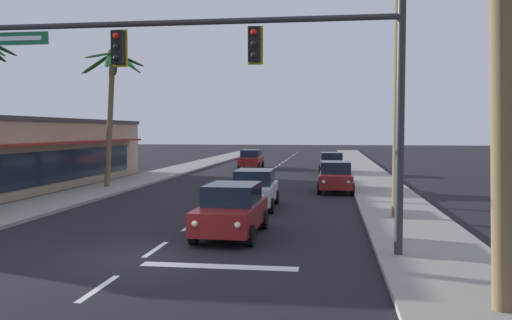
% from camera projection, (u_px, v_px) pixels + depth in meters
% --- Properties ---
extents(ground_plane, '(220.00, 220.00, 0.00)m').
position_uv_depth(ground_plane, '(143.00, 258.00, 14.26)').
color(ground_plane, black).
extents(sidewalk_right, '(3.20, 110.00, 0.14)m').
position_uv_depth(sidewalk_right, '(376.00, 184.00, 32.96)').
color(sidewalk_right, gray).
rests_on(sidewalk_right, ground).
extents(sidewalk_left, '(3.20, 110.00, 0.14)m').
position_uv_depth(sidewalk_left, '(135.00, 181.00, 35.11)').
color(sidewalk_left, gray).
rests_on(sidewalk_left, ground).
extents(lane_markings, '(4.28, 89.55, 0.01)m').
position_uv_depth(lane_markings, '(260.00, 182.00, 34.83)').
color(lane_markings, silver).
rests_on(lane_markings, ground).
extents(traffic_signal_mast, '(11.82, 0.41, 7.24)m').
position_uv_depth(traffic_signal_mast, '(260.00, 67.00, 14.31)').
color(traffic_signal_mast, '#2D2D33').
rests_on(traffic_signal_mast, ground).
extents(sedan_lead_at_stop_bar, '(2.02, 4.48, 1.68)m').
position_uv_depth(sedan_lead_at_stop_bar, '(232.00, 210.00, 17.20)').
color(sedan_lead_at_stop_bar, maroon).
rests_on(sedan_lead_at_stop_bar, ground).
extents(sedan_third_in_queue, '(2.02, 4.48, 1.68)m').
position_uv_depth(sedan_third_in_queue, '(254.00, 189.00, 23.35)').
color(sedan_third_in_queue, silver).
rests_on(sedan_third_in_queue, ground).
extents(sedan_oncoming_far, '(1.98, 4.46, 1.68)m').
position_uv_depth(sedan_oncoming_far, '(251.00, 159.00, 47.51)').
color(sedan_oncoming_far, maroon).
rests_on(sedan_oncoming_far, ground).
extents(sedan_parked_nearest_kerb, '(2.07, 4.50, 1.68)m').
position_uv_depth(sedan_parked_nearest_kerb, '(331.00, 163.00, 41.57)').
color(sedan_parked_nearest_kerb, black).
rests_on(sedan_parked_nearest_kerb, ground).
extents(sedan_parked_mid_kerb, '(1.95, 4.45, 1.68)m').
position_uv_depth(sedan_parked_mid_kerb, '(336.00, 176.00, 29.53)').
color(sedan_parked_mid_kerb, maroon).
rests_on(sedan_parked_mid_kerb, ground).
extents(palm_left_second, '(3.76, 4.20, 8.12)m').
position_uv_depth(palm_left_second, '(112.00, 84.00, 30.79)').
color(palm_left_second, brown).
rests_on(palm_left_second, ground).
extents(palm_right_second, '(3.86, 3.97, 9.91)m').
position_uv_depth(palm_right_second, '(399.00, 31.00, 19.82)').
color(palm_right_second, brown).
rests_on(palm_right_second, ground).
extents(storefront_strip_left, '(7.10, 24.90, 4.12)m').
position_uv_depth(storefront_strip_left, '(11.00, 154.00, 30.40)').
color(storefront_strip_left, tan).
rests_on(storefront_strip_left, ground).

